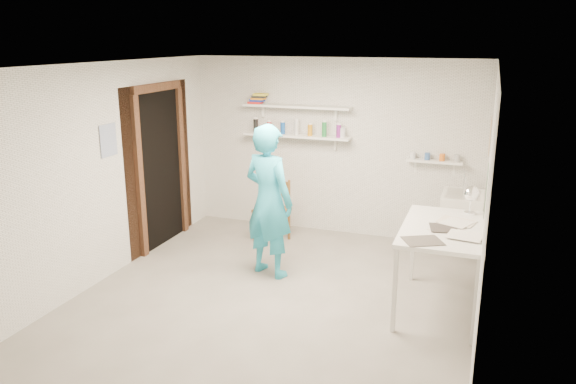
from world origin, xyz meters
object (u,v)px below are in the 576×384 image
(work_table, at_px, (441,269))
(belfast_sink, at_px, (462,206))
(wall_clock, at_px, (269,171))
(desk_lamp, at_px, (471,194))
(wooden_chair, at_px, (272,210))
(man, at_px, (269,201))

(work_table, bearing_deg, belfast_sink, 85.45)
(wall_clock, bearing_deg, belfast_sink, 42.63)
(work_table, distance_m, desk_lamp, 0.87)
(wooden_chair, bearing_deg, wall_clock, -57.98)
(man, relative_size, wall_clock, 5.56)
(man, distance_m, wall_clock, 0.37)
(work_table, relative_size, desk_lamp, 8.00)
(wall_clock, bearing_deg, desk_lamp, 20.70)
(wall_clock, xyz_separation_m, desk_lamp, (2.22, 0.07, -0.07))
(wooden_chair, relative_size, work_table, 0.66)
(wooden_chair, xyz_separation_m, work_table, (2.30, -1.27, 0.01))
(wall_clock, relative_size, wooden_chair, 0.37)
(man, distance_m, desk_lamp, 2.17)
(man, height_order, work_table, man)
(belfast_sink, bearing_deg, wooden_chair, -177.35)
(work_table, bearing_deg, desk_lamp, 67.58)
(wooden_chair, height_order, work_table, work_table)
(belfast_sink, xyz_separation_m, desk_lamp, (0.11, -0.86, 0.39))
(wooden_chair, bearing_deg, belfast_sink, 14.75)
(belfast_sink, height_order, wall_clock, wall_clock)
(wooden_chair, relative_size, desk_lamp, 5.25)
(man, bearing_deg, wall_clock, -52.11)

